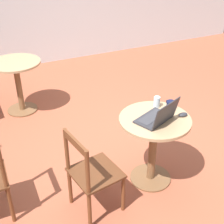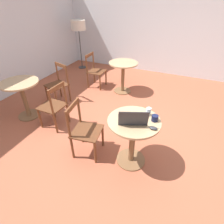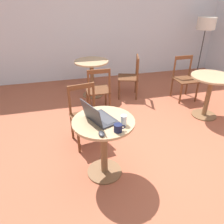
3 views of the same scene
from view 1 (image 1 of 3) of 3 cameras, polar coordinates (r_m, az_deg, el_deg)
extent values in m
plane|color=#9E5138|center=(3.77, -0.28, -7.51)|extent=(16.00, 16.00, 0.00)
cylinder|color=brown|center=(3.46, 7.01, -11.78)|extent=(0.43, 0.43, 0.02)
cylinder|color=brown|center=(3.22, 7.41, -6.99)|extent=(0.08, 0.08, 0.71)
cylinder|color=tan|center=(3.01, 7.88, -1.41)|extent=(0.70, 0.70, 0.03)
cylinder|color=brown|center=(4.81, -16.02, 0.48)|extent=(0.43, 0.43, 0.02)
cylinder|color=brown|center=(4.64, -16.65, 4.37)|extent=(0.08, 0.08, 0.71)
cylinder|color=tan|center=(4.50, -17.35, 8.59)|extent=(0.70, 0.70, 0.03)
cylinder|color=brown|center=(3.20, -1.85, -10.89)|extent=(0.04, 0.04, 0.41)
cylinder|color=brown|center=(2.99, 2.05, -14.70)|extent=(0.04, 0.04, 0.41)
cylinder|color=brown|center=(3.08, -7.68, -13.34)|extent=(0.04, 0.04, 0.41)
cylinder|color=brown|center=(2.85, -4.12, -17.60)|extent=(0.04, 0.04, 0.41)
cube|color=#562F1A|center=(2.87, -3.01, -11.00)|extent=(0.47, 0.47, 0.02)
cylinder|color=brown|center=(2.79, -8.30, -6.79)|extent=(0.04, 0.04, 0.43)
cylinder|color=brown|center=(2.54, -4.49, -10.94)|extent=(0.04, 0.04, 0.43)
cube|color=brown|center=(2.55, -6.73, -5.62)|extent=(0.39, 0.08, 0.07)
cylinder|color=brown|center=(3.03, -18.01, -15.84)|extent=(0.04, 0.04, 0.41)
cylinder|color=brown|center=(3.30, -18.94, -11.51)|extent=(0.04, 0.04, 0.41)
cylinder|color=brown|center=(2.74, -19.48, -9.38)|extent=(0.04, 0.04, 0.43)
cube|color=#2D2D33|center=(2.98, 7.58, -1.22)|extent=(0.34, 0.42, 0.02)
cube|color=#38383D|center=(2.99, 7.29, -0.91)|extent=(0.23, 0.33, 0.00)
cube|color=#2D2D33|center=(2.86, 9.91, -0.18)|extent=(0.19, 0.35, 0.22)
cube|color=black|center=(2.86, 9.83, -0.12)|extent=(0.17, 0.32, 0.19)
ellipsoid|color=#2D2D33|center=(3.09, 12.84, -0.46)|extent=(0.06, 0.10, 0.03)
cylinder|color=#141938|center=(3.18, 10.69, 1.28)|extent=(0.09, 0.09, 0.08)
torus|color=#141938|center=(3.21, 10.14, 1.78)|extent=(0.05, 0.01, 0.05)
cylinder|color=silver|center=(3.18, 8.20, 1.85)|extent=(0.06, 0.06, 0.11)
camera|label=2|loc=(1.98, 55.60, 11.66)|focal=28.00mm
camera|label=3|loc=(3.87, 40.92, 19.01)|focal=35.00mm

